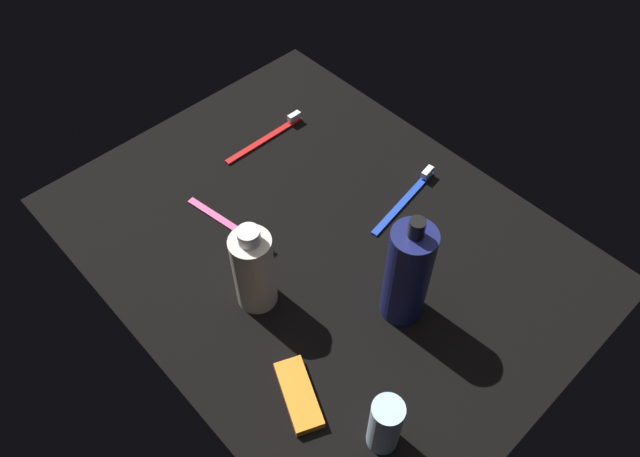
# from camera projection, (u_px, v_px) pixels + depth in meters

# --- Properties ---
(ground_plane) EXTENTS (0.84, 0.64, 0.01)m
(ground_plane) POSITION_uv_depth(u_px,v_px,m) (320.00, 242.00, 1.00)
(ground_plane) COLOR black
(lotion_bottle) EXTENTS (0.06, 0.06, 0.21)m
(lotion_bottle) POSITION_uv_depth(u_px,v_px,m) (407.00, 274.00, 0.84)
(lotion_bottle) COLOR navy
(lotion_bottle) RESTS_ON ground_plane
(bodywash_bottle) EXTENTS (0.06, 0.06, 0.16)m
(bodywash_bottle) POSITION_uv_depth(u_px,v_px,m) (254.00, 270.00, 0.87)
(bodywash_bottle) COLOR silver
(bodywash_bottle) RESTS_ON ground_plane
(deodorant_stick) EXTENTS (0.04, 0.04, 0.10)m
(deodorant_stick) POSITION_uv_depth(u_px,v_px,m) (385.00, 425.00, 0.75)
(deodorant_stick) COLOR silver
(deodorant_stick) RESTS_ON ground_plane
(toothbrush_blue) EXTENTS (0.04, 0.18, 0.02)m
(toothbrush_blue) POSITION_uv_depth(u_px,v_px,m) (407.00, 197.00, 1.04)
(toothbrush_blue) COLOR blue
(toothbrush_blue) RESTS_ON ground_plane
(toothbrush_red) EXTENTS (0.01, 0.18, 0.02)m
(toothbrush_red) POSITION_uv_depth(u_px,v_px,m) (269.00, 135.00, 1.14)
(toothbrush_red) COLOR red
(toothbrush_red) RESTS_ON ground_plane
(toothbrush_pink) EXTENTS (0.18, 0.04, 0.02)m
(toothbrush_pink) POSITION_uv_depth(u_px,v_px,m) (233.00, 226.00, 1.00)
(toothbrush_pink) COLOR #E55999
(toothbrush_pink) RESTS_ON ground_plane
(snack_bar_orange) EXTENTS (0.11, 0.08, 0.01)m
(snack_bar_orange) POSITION_uv_depth(u_px,v_px,m) (299.00, 395.00, 0.82)
(snack_bar_orange) COLOR orange
(snack_bar_orange) RESTS_ON ground_plane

